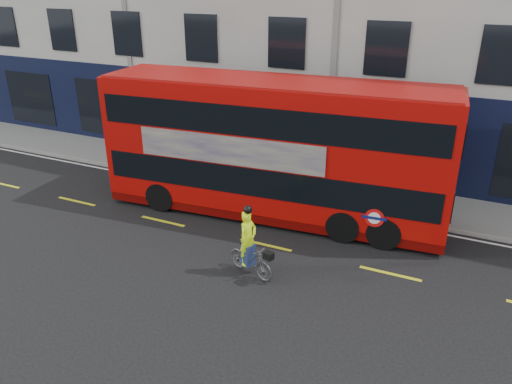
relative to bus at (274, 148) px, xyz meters
The scene contains 7 objects.
ground 4.60m from the bus, 79.31° to the right, with size 120.00×120.00×0.00m, color black.
pavement 3.70m from the bus, 75.10° to the left, with size 60.00×3.00×0.12m, color slate.
kerb 2.80m from the bus, 59.07° to the left, with size 60.00×0.12×0.13m, color gray.
road_edge_line 2.74m from the bus, 51.36° to the left, with size 58.00×0.10×0.01m, color silver.
lane_dashes 3.47m from the bus, 72.68° to the right, with size 58.00×0.12×0.01m, color #C9C917, non-canonical shape.
bus is the anchor object (origin of this frame).
cyclist 4.52m from the bus, 76.34° to the right, with size 1.73×0.98×2.19m.
Camera 1 is at (5.68, -11.43, 8.08)m, focal length 35.00 mm.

